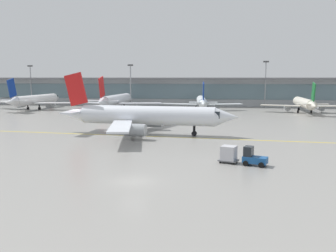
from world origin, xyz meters
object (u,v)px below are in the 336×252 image
at_px(cargo_dolly_lead, 229,154).
at_px(apron_light_mast_1, 131,84).
at_px(gate_airplane_0, 36,100).
at_px(baggage_tug, 253,157).
at_px(gate_airplane_2, 202,102).
at_px(apron_light_mast_0, 31,83).
at_px(taxiing_regional_jet, 145,116).
at_px(gate_airplane_1, 116,100).
at_px(apron_light_mast_2, 265,82).
at_px(gate_airplane_3, 304,103).

xyz_separation_m(cargo_dolly_lead, apron_light_mast_1, (-30.64, 76.83, 6.59)).
height_order(gate_airplane_0, baggage_tug, gate_airplane_0).
distance_m(gate_airplane_2, cargo_dolly_lead, 67.21).
xyz_separation_m(gate_airplane_0, apron_light_mast_0, (-10.42, 16.55, 4.79)).
height_order(apron_light_mast_0, apron_light_mast_1, apron_light_mast_1).
relative_size(cargo_dolly_lead, apron_light_mast_1, 0.18).
distance_m(baggage_tug, apron_light_mast_0, 106.75).
distance_m(gate_airplane_2, taxiing_regional_jet, 48.23).
distance_m(gate_airplane_2, apron_light_mast_1, 26.51).
relative_size(gate_airplane_1, cargo_dolly_lead, 12.02).
relative_size(gate_airplane_1, taxiing_regional_jet, 0.94).
height_order(gate_airplane_2, cargo_dolly_lead, gate_airplane_2).
distance_m(gate_airplane_0, taxiing_regional_jet, 61.47).
bearing_deg(apron_light_mast_1, apron_light_mast_2, 3.40).
bearing_deg(gate_airplane_2, gate_airplane_3, -100.24).
distance_m(gate_airplane_3, cargo_dolly_lead, 68.06).
bearing_deg(gate_airplane_0, apron_light_mast_2, -72.72).
height_order(gate_airplane_0, gate_airplane_1, gate_airplane_1).
bearing_deg(gate_airplane_1, gate_airplane_0, 92.52).
xyz_separation_m(gate_airplane_0, taxiing_regional_jet, (43.20, -43.73, 0.33)).
bearing_deg(apron_light_mast_2, cargo_dolly_lead, -99.29).
distance_m(baggage_tug, apron_light_mast_1, 84.83).
distance_m(gate_airplane_0, apron_light_mast_0, 20.13).
bearing_deg(gate_airplane_2, cargo_dolly_lead, -179.67).
distance_m(baggage_tug, cargo_dolly_lead, 2.80).
bearing_deg(apron_light_mast_2, gate_airplane_0, -166.69).
bearing_deg(baggage_tug, cargo_dolly_lead, 180.00).
relative_size(gate_airplane_2, taxiing_regional_jet, 0.81).
bearing_deg(gate_airplane_3, baggage_tug, 164.03).
distance_m(gate_airplane_2, baggage_tug, 68.41).
relative_size(gate_airplane_2, apron_light_mast_2, 1.73).
height_order(cargo_dolly_lead, apron_light_mast_2, apron_light_mast_2).
relative_size(gate_airplane_0, apron_light_mast_0, 2.06).
height_order(gate_airplane_2, baggage_tug, gate_airplane_2).
distance_m(apron_light_mast_0, apron_light_mast_1, 36.77).
distance_m(taxiing_regional_jet, cargo_dolly_lead, 23.66).
bearing_deg(apron_light_mast_1, taxiing_regional_jet, -73.63).
bearing_deg(taxiing_regional_jet, apron_light_mast_2, 70.26).
distance_m(gate_airplane_0, gate_airplane_3, 78.87).
distance_m(taxiing_regional_jet, apron_light_mast_2, 66.10).
bearing_deg(apron_light_mast_1, gate_airplane_1, -94.51).
height_order(gate_airplane_3, taxiing_regional_jet, taxiing_regional_jet).
bearing_deg(cargo_dolly_lead, apron_light_mast_2, 99.57).
bearing_deg(baggage_tug, gate_airplane_3, 92.40).
bearing_deg(apron_light_mast_2, apron_light_mast_1, -176.60).
bearing_deg(gate_airplane_3, gate_airplane_0, 91.60).
relative_size(gate_airplane_1, baggage_tug, 10.33).
distance_m(gate_airplane_3, baggage_tug, 68.12).
bearing_deg(gate_airplane_2, taxiing_regional_jet, 166.22).
distance_m(gate_airplane_0, gate_airplane_1, 25.20).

